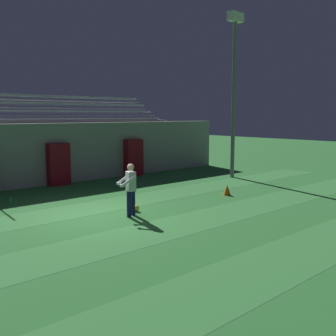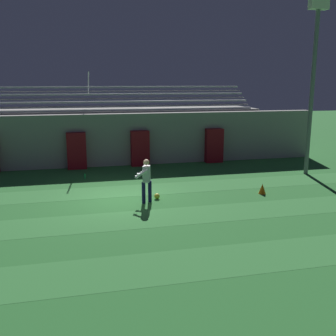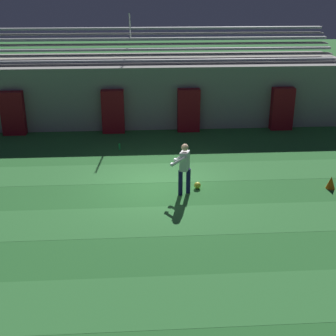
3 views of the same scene
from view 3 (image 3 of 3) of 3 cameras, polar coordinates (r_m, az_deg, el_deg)
name	(u,v)px [view 3 (image 3 of 3)]	position (r m, az deg, el deg)	size (l,w,h in m)	color
ground_plane	(157,185)	(15.48, -1.35, -2.15)	(80.00, 80.00, 0.00)	#2D7533
turf_stripe_near	(169,300)	(10.30, 0.16, -15.84)	(28.00, 1.78, 0.01)	#38843D
turf_stripe_mid	(161,221)	(13.28, -0.89, -6.43)	(28.00, 1.78, 0.01)	#38843D
turf_stripe_far	(156,173)	(16.50, -1.52, -0.57)	(28.00, 1.78, 0.01)	#38843D
back_wall	(150,98)	(21.21, -2.15, 8.51)	(24.00, 0.60, 2.80)	#999691
padding_pillar_gate_left	(113,112)	(20.80, -6.72, 6.84)	(0.98, 0.44, 1.91)	maroon
padding_pillar_gate_right	(189,110)	(20.89, 2.52, 7.04)	(0.98, 0.44, 1.91)	maroon
padding_pillar_far_left	(13,113)	(21.47, -18.38, 6.35)	(0.98, 0.44, 1.91)	maroon
padding_pillar_far_right	(282,109)	(21.75, 13.73, 7.03)	(0.98, 0.44, 1.91)	maroon
bleacher_stand	(149,87)	(23.13, -2.31, 9.89)	(18.00, 3.35, 5.03)	#999691
goalkeeper	(184,166)	(14.53, 1.97, 0.28)	(0.68, 0.70, 1.67)	#19194C
soccer_ball	(197,185)	(15.24, 3.61, -2.13)	(0.22, 0.22, 0.22)	yellow
traffic_cone	(331,182)	(16.08, 19.24, -1.67)	(0.30, 0.30, 0.42)	orange
water_bottle	(119,146)	(18.86, -5.94, 2.63)	(0.07, 0.07, 0.24)	green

